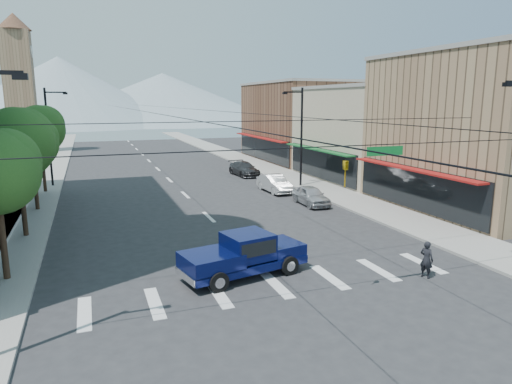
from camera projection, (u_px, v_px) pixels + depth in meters
ground at (295, 298)px, 18.42m from camera, size 160.00×160.00×0.00m
sidewalk_left at (47, 171)px, 51.16m from camera, size 4.00×120.00×0.15m
sidewalk_right at (249, 162)px, 59.28m from camera, size 4.00×120.00×0.15m
shop_near at (487, 133)px, 33.31m from camera, size 12.00×14.00×11.00m
shop_mid at (375, 134)px, 46.39m from camera, size 12.00×14.00×9.00m
shop_far at (305, 123)px, 61.02m from camera, size 12.00×18.00×10.00m
clock_tower at (19, 82)px, 67.81m from camera, size 4.80×4.80×20.40m
mountain_left at (60, 91)px, 149.24m from camera, size 80.00×80.00×22.00m
mountain_right at (163, 98)px, 170.68m from camera, size 90.00×90.00×18.00m
tree_midnear at (19, 141)px, 25.63m from camera, size 4.09×4.09×7.52m
tree_midfar at (34, 142)px, 32.19m from camera, size 3.65×3.64×6.71m
tree_far at (42, 128)px, 38.52m from camera, size 4.09×4.09×7.52m
signal_rig at (314, 190)px, 16.65m from camera, size 21.80×0.20×9.00m
lamp_pole_nw at (50, 133)px, 41.45m from camera, size 2.00×0.25×9.00m
lamp_pole_ne at (300, 133)px, 41.30m from camera, size 2.00×0.25×9.00m
pickup_truck at (243, 254)px, 20.59m from camera, size 6.13×3.23×1.98m
pedestrian at (427, 259)px, 20.44m from camera, size 0.60×0.72×1.70m
parked_car_near at (311, 196)px, 34.88m from camera, size 1.81×4.28×1.44m
parked_car_mid at (275, 184)px, 39.78m from camera, size 1.81×4.64×1.50m
parked_car_far at (244, 169)px, 48.60m from camera, size 2.42×5.15×1.45m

